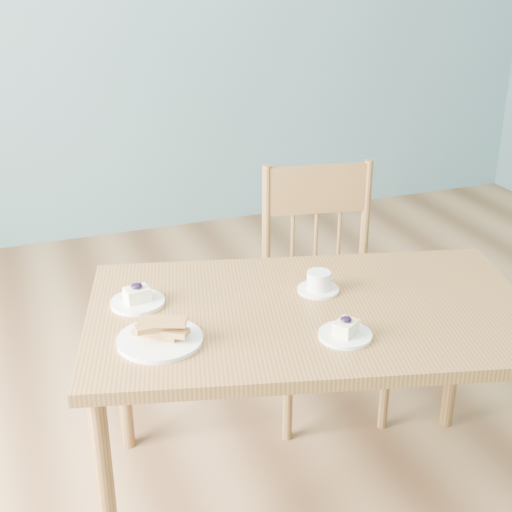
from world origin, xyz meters
TOP-DOWN VIEW (x-y plane):
  - room at (0.00, 0.00)m, footprint 5.01×5.01m
  - dining_table at (-0.17, 0.01)m, footprint 1.42×1.03m
  - dining_chair at (0.11, 0.47)m, footprint 0.48×0.47m
  - cheesecake_plate_near at (-0.15, -0.17)m, footprint 0.14×0.14m
  - cheesecake_plate_far at (-0.63, 0.21)m, footprint 0.16×0.16m
  - coffee_cup at (-0.10, 0.10)m, footprint 0.13×0.13m
  - biscotti_plate at (-0.62, -0.02)m, footprint 0.23×0.23m

SIDE VIEW (x-z plane):
  - dining_chair at x=0.11m, z-range 0.01..0.93m
  - dining_table at x=-0.17m, z-range 0.27..0.96m
  - cheesecake_plate_near at x=-0.15m, z-range 0.67..0.73m
  - cheesecake_plate_far at x=-0.63m, z-range 0.67..0.74m
  - biscotti_plate at x=-0.62m, z-range 0.67..0.75m
  - coffee_cup at x=-0.10m, z-range 0.68..0.74m
  - room at x=0.00m, z-range -0.01..2.71m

